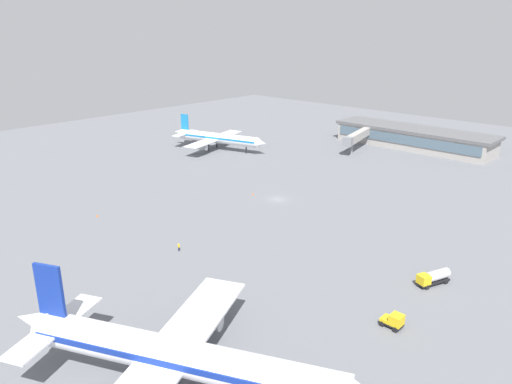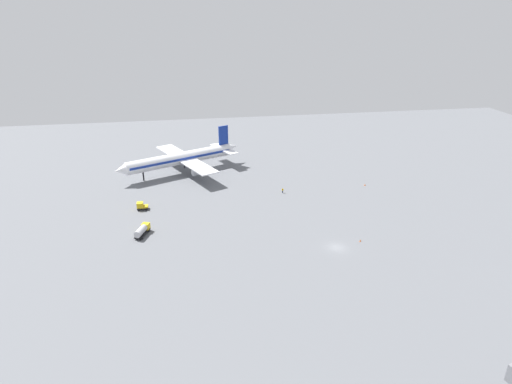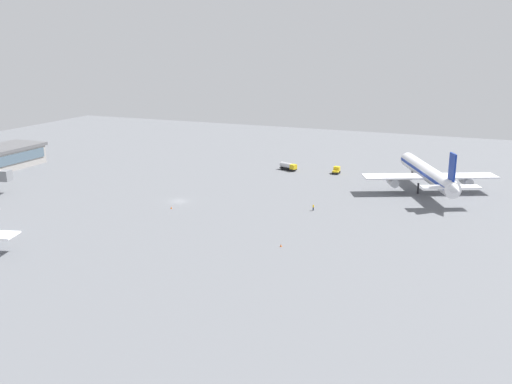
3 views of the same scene
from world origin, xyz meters
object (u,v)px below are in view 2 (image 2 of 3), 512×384
Objects in this scene: safety_cone_near_gate at (360,240)px; airplane_at_gate at (181,158)px; ground_crew_worker at (283,190)px; baggage_tug at (141,206)px; fuel_truck at (142,230)px; safety_cone_mid_apron at (365,185)px.

airplane_at_gate is at bearing 126.48° from safety_cone_near_gate.
safety_cone_near_gate is at bearing -154.77° from ground_crew_worker.
baggage_tug reaches higher than safety_cone_near_gate.
baggage_tug is 1.92× the size of ground_crew_worker.
airplane_at_gate is 14.14× the size of baggage_tug.
safety_cone_near_gate is (55.78, -13.02, -1.09)m from fuel_truck.
safety_cone_mid_apron is (28.90, 1.60, -0.55)m from ground_crew_worker.
safety_cone_near_gate is (44.47, -60.14, -5.05)m from airplane_at_gate.
safety_cone_near_gate and safety_cone_mid_apron have the same top height.
baggage_tug is 73.61m from safety_cone_mid_apron.
fuel_truck is 2.04× the size of baggage_tug.
baggage_tug reaches higher than safety_cone_mid_apron.
baggage_tug is 44.71m from ground_crew_worker.
ground_crew_worker is 28.94m from safety_cone_mid_apron.
safety_cone_mid_apron is (72.02, 23.66, -1.09)m from fuel_truck.
baggage_tug reaches higher than ground_crew_worker.
ground_crew_worker is (43.13, 22.05, -0.54)m from fuel_truck.
airplane_at_gate is 40.76m from ground_crew_worker.
safety_cone_near_gate is 1.00× the size of safety_cone_mid_apron.
ground_crew_worker is at bearing -176.82° from safety_cone_mid_apron.
airplane_at_gate is at bearing 57.16° from ground_crew_worker.
fuel_truck is at bearing 166.87° from safety_cone_near_gate.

